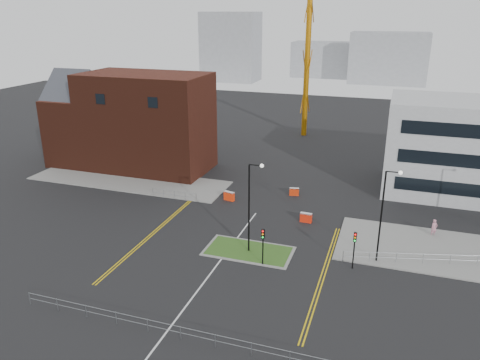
# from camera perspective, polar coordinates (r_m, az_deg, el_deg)

# --- Properties ---
(ground) EXTENTS (200.00, 200.00, 0.00)m
(ground) POSITION_cam_1_polar(r_m,az_deg,el_deg) (40.69, -5.23, -13.35)
(ground) COLOR black
(ground) RESTS_ON ground
(pavement_left) EXTENTS (28.00, 8.00, 0.12)m
(pavement_left) POSITION_cam_1_polar(r_m,az_deg,el_deg) (66.85, -13.40, -0.04)
(pavement_left) COLOR slate
(pavement_left) RESTS_ON ground
(pavement_right) EXTENTS (24.00, 10.00, 0.12)m
(pavement_right) POSITION_cam_1_polar(r_m,az_deg,el_deg) (50.70, 25.65, -8.19)
(pavement_right) COLOR slate
(pavement_right) RESTS_ON ground
(island_kerb) EXTENTS (8.60, 4.60, 0.08)m
(island_kerb) POSITION_cam_1_polar(r_m,az_deg,el_deg) (46.47, 1.06, -8.65)
(island_kerb) COLOR slate
(island_kerb) RESTS_ON ground
(grass_island) EXTENTS (8.00, 4.00, 0.12)m
(grass_island) POSITION_cam_1_polar(r_m,az_deg,el_deg) (46.46, 1.06, -8.63)
(grass_island) COLOR #2C531B
(grass_island) RESTS_ON ground
(brick_building) EXTENTS (24.20, 10.07, 14.24)m
(brick_building) POSITION_cam_1_polar(r_m,az_deg,el_deg) (71.39, -13.37, 6.92)
(brick_building) COLOR #421B10
(brick_building) RESTS_ON ground
(streetlamp_island) EXTENTS (1.46, 0.36, 9.18)m
(streetlamp_island) POSITION_cam_1_polar(r_m,az_deg,el_deg) (44.09, 1.38, -2.55)
(streetlamp_island) COLOR black
(streetlamp_island) RESTS_ON ground
(streetlamp_right_near) EXTENTS (1.46, 0.36, 9.18)m
(streetlamp_right_near) POSITION_cam_1_polar(r_m,az_deg,el_deg) (44.25, 17.21, -3.41)
(streetlamp_right_near) COLOR black
(streetlamp_right_near) RESTS_ON ground
(traffic_light_island) EXTENTS (0.28, 0.33, 3.65)m
(traffic_light_island) POSITION_cam_1_polar(r_m,az_deg,el_deg) (43.07, 2.82, -7.32)
(traffic_light_island) COLOR black
(traffic_light_island) RESTS_ON ground
(traffic_light_right) EXTENTS (0.28, 0.33, 3.65)m
(traffic_light_right) POSITION_cam_1_polar(r_m,az_deg,el_deg) (43.66, 13.79, -7.52)
(traffic_light_right) COLOR black
(traffic_light_right) RESTS_ON ground
(railing_front) EXTENTS (24.05, 0.05, 1.10)m
(railing_front) POSITION_cam_1_polar(r_m,az_deg,el_deg) (35.87, -9.29, -17.18)
(railing_front) COLOR gray
(railing_front) RESTS_ON ground
(railing_left) EXTENTS (6.05, 0.05, 1.10)m
(railing_left) POSITION_cam_1_polar(r_m,az_deg,el_deg) (59.12, -8.03, -1.63)
(railing_left) COLOR gray
(railing_left) RESTS_ON ground
(railing_right) EXTENTS (19.05, 5.05, 1.10)m
(railing_right) POSITION_cam_1_polar(r_m,az_deg,el_deg) (47.96, 24.28, -8.62)
(railing_right) COLOR gray
(railing_right) RESTS_ON ground
(centre_line) EXTENTS (0.15, 30.00, 0.01)m
(centre_line) POSITION_cam_1_polar(r_m,az_deg,el_deg) (42.23, -4.12, -11.95)
(centre_line) COLOR silver
(centre_line) RESTS_ON ground
(yellow_left_a) EXTENTS (0.12, 24.00, 0.01)m
(yellow_left_a) POSITION_cam_1_polar(r_m,az_deg,el_deg) (52.07, -9.92, -5.70)
(yellow_left_a) COLOR gold
(yellow_left_a) RESTS_ON ground
(yellow_left_b) EXTENTS (0.12, 24.00, 0.01)m
(yellow_left_b) POSITION_cam_1_polar(r_m,az_deg,el_deg) (51.94, -9.63, -5.75)
(yellow_left_b) COLOR gold
(yellow_left_b) RESTS_ON ground
(yellow_right_a) EXTENTS (0.12, 20.00, 0.01)m
(yellow_right_a) POSITION_cam_1_polar(r_m,az_deg,el_deg) (43.38, 9.90, -11.29)
(yellow_right_a) COLOR gold
(yellow_right_a) RESTS_ON ground
(yellow_right_b) EXTENTS (0.12, 20.00, 0.01)m
(yellow_right_b) POSITION_cam_1_polar(r_m,az_deg,el_deg) (43.34, 10.30, -11.34)
(yellow_right_b) COLOR gold
(yellow_right_b) RESTS_ON ground
(skyline_a) EXTENTS (18.00, 12.00, 22.00)m
(skyline_a) POSITION_cam_1_polar(r_m,az_deg,el_deg) (160.77, -1.12, 15.92)
(skyline_a) COLOR gray
(skyline_a) RESTS_ON ground
(skyline_b) EXTENTS (24.00, 12.00, 16.00)m
(skyline_b) POSITION_cam_1_polar(r_m,az_deg,el_deg) (161.60, 17.65, 13.98)
(skyline_b) COLOR gray
(skyline_b) RESTS_ON ground
(skyline_d) EXTENTS (30.00, 12.00, 12.00)m
(skyline_d) POSITION_cam_1_polar(r_m,az_deg,el_deg) (173.13, 11.58, 14.16)
(skyline_d) COLOR gray
(skyline_d) RESTS_ON ground
(pedestrian) EXTENTS (0.82, 0.75, 1.88)m
(pedestrian) POSITION_cam_1_polar(r_m,az_deg,el_deg) (53.04, 22.58, -5.42)
(pedestrian) COLOR #CD8599
(pedestrian) RESTS_ON ground
(barrier_left) EXTENTS (1.43, 0.78, 1.15)m
(barrier_left) POSITION_cam_1_polar(r_m,az_deg,el_deg) (58.16, -1.33, -1.92)
(barrier_left) COLOR #FA350D
(barrier_left) RESTS_ON ground
(barrier_mid) EXTENTS (1.25, 0.63, 1.01)m
(barrier_mid) POSITION_cam_1_polar(r_m,az_deg,el_deg) (60.12, 6.62, -1.39)
(barrier_mid) COLOR red
(barrier_mid) RESTS_ON ground
(barrier_right) EXTENTS (1.32, 0.50, 1.09)m
(barrier_right) POSITION_cam_1_polar(r_m,az_deg,el_deg) (52.81, 8.05, -4.51)
(barrier_right) COLOR red
(barrier_right) RESTS_ON ground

